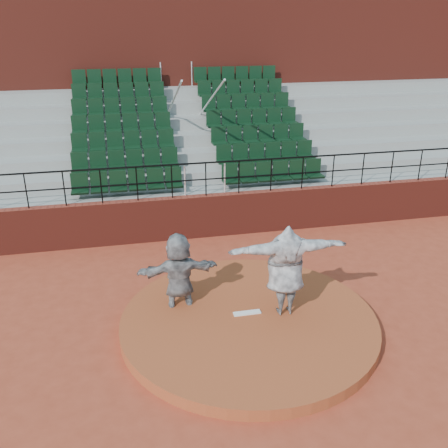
% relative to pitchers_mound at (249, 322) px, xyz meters
% --- Properties ---
extents(ground, '(90.00, 90.00, 0.00)m').
position_rel_pitchers_mound_xyz_m(ground, '(0.00, 0.00, -0.12)').
color(ground, '#A23C24').
rests_on(ground, ground).
extents(pitchers_mound, '(5.50, 5.50, 0.25)m').
position_rel_pitchers_mound_xyz_m(pitchers_mound, '(0.00, 0.00, 0.00)').
color(pitchers_mound, '#A24724').
rests_on(pitchers_mound, ground).
extents(pitching_rubber, '(0.60, 0.15, 0.03)m').
position_rel_pitchers_mound_xyz_m(pitching_rubber, '(0.00, 0.15, 0.14)').
color(pitching_rubber, white).
rests_on(pitching_rubber, pitchers_mound).
extents(boundary_wall, '(24.00, 0.30, 1.30)m').
position_rel_pitchers_mound_xyz_m(boundary_wall, '(0.00, 5.00, 0.53)').
color(boundary_wall, maroon).
rests_on(boundary_wall, ground).
extents(wall_railing, '(24.04, 0.05, 1.03)m').
position_rel_pitchers_mound_xyz_m(wall_railing, '(0.00, 5.00, 1.90)').
color(wall_railing, black).
rests_on(wall_railing, boundary_wall).
extents(seating_deck, '(24.00, 5.97, 4.63)m').
position_rel_pitchers_mound_xyz_m(seating_deck, '(0.00, 8.65, 1.32)').
color(seating_deck, gray).
rests_on(seating_deck, ground).
extents(press_box_facade, '(24.00, 3.00, 7.10)m').
position_rel_pitchers_mound_xyz_m(press_box_facade, '(0.00, 12.60, 3.43)').
color(press_box_facade, maroon).
rests_on(press_box_facade, ground).
extents(pitcher, '(2.54, 0.78, 2.05)m').
position_rel_pitchers_mound_xyz_m(pitcher, '(0.80, 0.06, 1.15)').
color(pitcher, black).
rests_on(pitcher, pitchers_mound).
extents(fielder, '(1.84, 0.65, 1.96)m').
position_rel_pitchers_mound_xyz_m(fielder, '(-1.37, 0.86, 0.85)').
color(fielder, black).
rests_on(fielder, ground).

